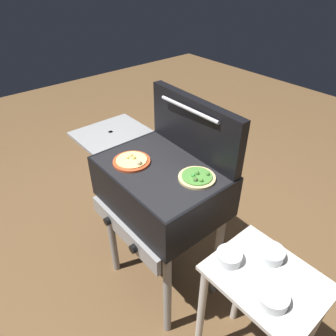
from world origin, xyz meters
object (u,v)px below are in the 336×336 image
pizza_veggie (197,177)px  grill (160,189)px  topping_bowl_near (273,299)px  topping_bowl_middle (271,254)px  prep_table (259,306)px  topping_bowl_far (229,257)px  pizza_cheese (132,161)px

pizza_veggie → grill: bearing=-160.6°
grill → topping_bowl_near: 0.75m
topping_bowl_near → topping_bowl_middle: same height
topping_bowl_near → prep_table: bearing=132.6°
topping_bowl_far → topping_bowl_middle: 0.18m
pizza_veggie → topping_bowl_near: 0.59m
topping_bowl_near → pizza_cheese: bearing=-179.2°
grill → topping_bowl_middle: bearing=8.5°
pizza_veggie → topping_bowl_near: bearing=-14.6°
pizza_cheese → prep_table: bearing=6.5°
pizza_cheese → topping_bowl_near: bearing=0.8°
prep_table → topping_bowl_middle: (-0.05, 0.09, 0.22)m
grill → prep_table: size_ratio=1.33×
topping_bowl_near → topping_bowl_middle: (-0.12, 0.17, 0.00)m
pizza_cheese → topping_bowl_far: 0.66m
topping_bowl_near → topping_bowl_middle: size_ratio=1.02×
pizza_cheese → prep_table: pizza_cheese is taller
grill → pizza_cheese: 0.21m
topping_bowl_far → grill: bearing=174.3°
topping_bowl_near → topping_bowl_middle: bearing=126.6°
topping_bowl_near → topping_bowl_far: bearing=174.5°
topping_bowl_near → topping_bowl_far: size_ratio=1.07×
prep_table → topping_bowl_near: size_ratio=6.32×
pizza_veggie → topping_bowl_far: pizza_veggie is taller
pizza_cheese → topping_bowl_middle: 0.77m
pizza_cheese → topping_bowl_near: 0.87m
pizza_veggie → topping_bowl_near: pizza_veggie is taller
pizza_veggie → topping_bowl_near: (0.55, -0.14, -0.17)m
grill → pizza_veggie: (0.20, 0.07, 0.15)m
grill → pizza_cheese: size_ratio=5.05×
topping_bowl_far → prep_table: bearing=20.2°
grill → topping_bowl_far: (0.52, -0.05, -0.01)m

